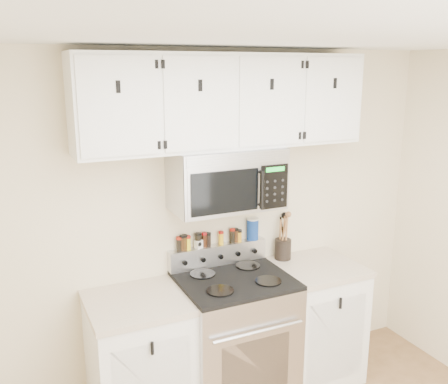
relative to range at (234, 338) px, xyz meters
name	(u,v)px	position (x,y,z in m)	size (l,w,h in m)	color
back_wall	(216,224)	(0.00, 0.32, 0.76)	(3.50, 0.01, 2.50)	beige
ceiling	(409,32)	(0.00, -1.43, 2.01)	(3.50, 3.50, 0.01)	white
range	(234,338)	(0.00, 0.00, 0.00)	(0.76, 0.65, 1.10)	#B7B7BA
base_cabinet_left	(140,363)	(-0.69, 0.02, -0.03)	(0.64, 0.62, 0.92)	white
base_cabinet_right	(313,320)	(0.69, 0.02, -0.03)	(0.64, 0.62, 0.92)	white
microwave	(227,179)	(0.00, 0.13, 1.14)	(0.76, 0.44, 0.42)	#9E9EA3
upper_cabinets	(225,101)	(0.00, 0.15, 1.66)	(2.00, 0.35, 0.62)	white
utensil_crock	(283,247)	(0.53, 0.23, 0.53)	(0.13, 0.13, 0.37)	black
kitchen_timer	(199,244)	(-0.15, 0.28, 0.64)	(0.05, 0.04, 0.06)	white
salt_canister	(253,229)	(0.29, 0.28, 0.70)	(0.09, 0.09, 0.17)	navy
spice_jar_0	(179,244)	(-0.30, 0.28, 0.67)	(0.04, 0.04, 0.10)	black
spice_jar_1	(182,243)	(-0.28, 0.28, 0.67)	(0.04, 0.04, 0.11)	#3C220E
spice_jar_2	(185,242)	(-0.26, 0.28, 0.67)	(0.04, 0.04, 0.11)	#422A0F
spice_jar_3	(188,243)	(-0.24, 0.28, 0.67)	(0.04, 0.04, 0.10)	yellow
spice_jar_4	(198,240)	(-0.16, 0.28, 0.67)	(0.05, 0.05, 0.11)	black
spice_jar_5	(204,240)	(-0.11, 0.28, 0.67)	(0.04, 0.04, 0.11)	#381B0D
spice_jar_6	(208,240)	(-0.08, 0.28, 0.67)	(0.04, 0.04, 0.10)	black
spice_jar_7	(221,238)	(0.03, 0.28, 0.66)	(0.04, 0.04, 0.10)	gold
spice_jar_8	(232,235)	(0.12, 0.28, 0.67)	(0.04, 0.04, 0.11)	black
spice_jar_9	(236,235)	(0.15, 0.28, 0.67)	(0.04, 0.04, 0.11)	#462610
spice_jar_10	(239,236)	(0.17, 0.28, 0.66)	(0.04, 0.04, 0.09)	orange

